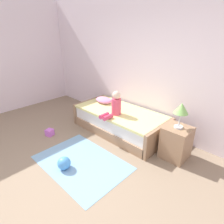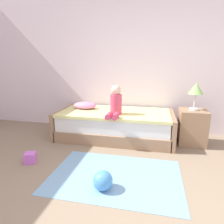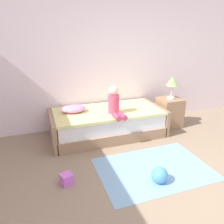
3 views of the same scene
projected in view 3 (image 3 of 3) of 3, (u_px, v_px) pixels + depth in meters
ground_plane at (202, 197)px, 2.60m from camera, size 9.20×9.20×0.00m
wall_rear at (123, 54)px, 4.42m from camera, size 7.20×0.10×2.90m
bed at (108, 123)px, 4.13m from camera, size 2.11×1.00×0.50m
nightstand at (169, 112)px, 4.51m from camera, size 0.44×0.44×0.60m
table_lamp at (172, 82)px, 4.30m from camera, size 0.24×0.24×0.45m
child_figure at (115, 103)px, 3.79m from camera, size 0.20×0.51×0.50m
pillow at (74, 109)px, 3.92m from camera, size 0.44×0.30×0.13m
toy_ball at (160, 175)px, 2.82m from camera, size 0.22×0.22×0.22m
area_rug at (154, 168)px, 3.14m from camera, size 1.60×1.10×0.01m
toy_block at (67, 179)px, 2.81m from camera, size 0.18×0.18×0.14m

